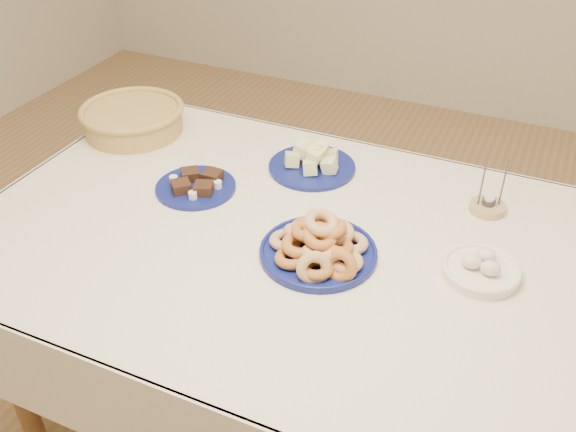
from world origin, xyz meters
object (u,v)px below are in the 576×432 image
object	(u,v)px
donut_platter	(319,245)
melon_plate	(312,160)
dining_table	(296,269)
wicker_basket	(133,118)
candle_holder	(488,206)
brownie_plate	(196,185)
egg_bowl	(481,269)

from	to	relation	value
donut_platter	melon_plate	xyz separation A→B (m)	(-0.18, 0.38, -0.01)
dining_table	wicker_basket	xyz separation A→B (m)	(-0.72, 0.31, 0.15)
wicker_basket	candle_holder	distance (m)	1.14
dining_table	brownie_plate	size ratio (longest dim) A/B	5.65
brownie_plate	wicker_basket	size ratio (longest dim) A/B	0.72
dining_table	candle_holder	bearing A→B (deg)	37.36
wicker_basket	brownie_plate	bearing A→B (deg)	-30.88
egg_bowl	melon_plate	bearing A→B (deg)	152.32
wicker_basket	candle_holder	xyz separation A→B (m)	(1.14, 0.01, -0.03)
melon_plate	brownie_plate	bearing A→B (deg)	-137.08
melon_plate	egg_bowl	size ratio (longest dim) A/B	1.70
melon_plate	candle_holder	distance (m)	0.52
donut_platter	candle_holder	distance (m)	0.50
wicker_basket	egg_bowl	world-z (taller)	wicker_basket
candle_holder	egg_bowl	distance (m)	0.28
melon_plate	brownie_plate	distance (m)	0.35
donut_platter	egg_bowl	distance (m)	0.39
melon_plate	donut_platter	bearing A→B (deg)	-65.22
candle_holder	egg_bowl	size ratio (longest dim) A/B	0.82
melon_plate	candle_holder	size ratio (longest dim) A/B	2.08
dining_table	egg_bowl	bearing A→B (deg)	5.47
dining_table	melon_plate	size ratio (longest dim) A/B	5.14
wicker_basket	egg_bowl	bearing A→B (deg)	-12.88
melon_plate	brownie_plate	world-z (taller)	melon_plate
brownie_plate	wicker_basket	bearing A→B (deg)	149.12
melon_plate	brownie_plate	xyz separation A→B (m)	(-0.26, -0.24, -0.02)
brownie_plate	wicker_basket	world-z (taller)	wicker_basket
brownie_plate	candle_holder	world-z (taller)	candle_holder
donut_platter	candle_holder	bearing A→B (deg)	47.49
brownie_plate	donut_platter	bearing A→B (deg)	-18.03
brownie_plate	candle_holder	distance (m)	0.81
dining_table	brownie_plate	world-z (taller)	brownie_plate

